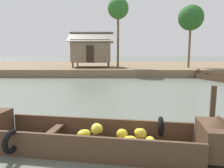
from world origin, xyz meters
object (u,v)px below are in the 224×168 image
(stilt_house_mid_left, at_px, (92,51))
(palm_tree_mid, at_px, (118,9))
(mooring_post, at_px, (212,113))
(palm_tree_far, at_px, (191,18))
(fishing_skiff_distant, at_px, (214,76))
(banana_boat, at_px, (94,136))

(stilt_house_mid_left, xyz_separation_m, palm_tree_mid, (2.93, -1.30, 4.20))
(mooring_post, bearing_deg, palm_tree_mid, 96.80)
(palm_tree_mid, distance_m, palm_tree_far, 7.88)
(fishing_skiff_distant, bearing_deg, palm_tree_mid, 149.06)
(palm_tree_mid, bearing_deg, fishing_skiff_distant, -30.94)
(banana_boat, xyz_separation_m, palm_tree_far, (8.78, 18.63, 5.68))
(stilt_house_mid_left, bearing_deg, mooring_post, -74.99)
(palm_tree_far, bearing_deg, palm_tree_mid, -174.86)
(banana_boat, height_order, palm_tree_far, palm_tree_far)
(banana_boat, xyz_separation_m, mooring_post, (3.03, 0.63, 0.39))
(stilt_house_mid_left, height_order, mooring_post, stilt_house_mid_left)
(stilt_house_mid_left, height_order, palm_tree_far, palm_tree_far)
(stilt_house_mid_left, bearing_deg, palm_tree_mid, -23.96)
(stilt_house_mid_left, distance_m, mooring_post, 19.35)
(banana_boat, relative_size, fishing_skiff_distant, 1.37)
(palm_tree_mid, height_order, palm_tree_far, palm_tree_mid)
(stilt_house_mid_left, xyz_separation_m, palm_tree_far, (10.74, -0.60, 3.43))
(fishing_skiff_distant, xyz_separation_m, mooring_post, (-6.00, -12.47, 0.40))
(stilt_house_mid_left, distance_m, palm_tree_mid, 5.28)
(stilt_house_mid_left, bearing_deg, fishing_skiff_distant, -29.17)
(fishing_skiff_distant, distance_m, stilt_house_mid_left, 12.79)
(palm_tree_mid, xyz_separation_m, mooring_post, (2.06, -17.30, -6.06))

